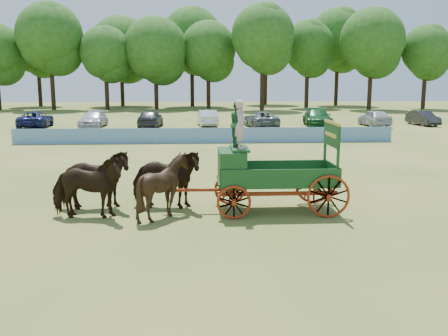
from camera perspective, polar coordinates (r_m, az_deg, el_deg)
ground at (r=16.70m, az=2.77°, el=-5.01°), size 160.00×160.00×0.00m
horse_lead_left at (r=16.24m, az=-15.38°, el=-2.12°), size 2.48×1.28×2.03m
horse_lead_right at (r=17.29m, az=-14.64°, el=-1.35°), size 2.47×1.25×2.03m
horse_wheel_left at (r=15.91m, az=-6.89°, el=-2.07°), size 2.05×1.88×2.03m
horse_wheel_right at (r=16.99m, az=-6.67°, el=-1.29°), size 2.52×1.38×2.03m
farm_dray at (r=16.45m, az=3.55°, el=0.54°), size 6.00×2.00×3.72m
sponsor_banner at (r=34.25m, az=-2.11°, el=3.73°), size 26.00×0.08×1.05m
parked_cars at (r=46.02m, az=-0.23°, el=5.68°), size 53.15×6.53×1.63m
treeline at (r=76.44m, az=-6.24°, el=14.04°), size 90.61×23.92×15.66m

